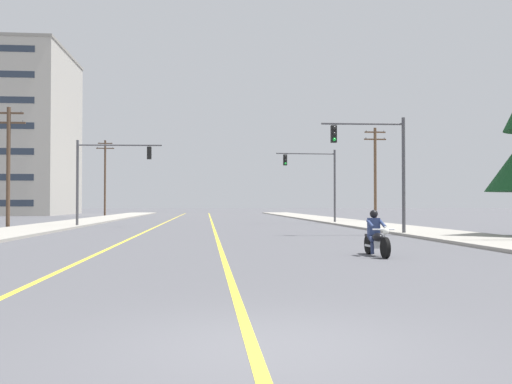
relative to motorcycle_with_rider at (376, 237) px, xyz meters
name	(u,v)px	position (x,y,z in m)	size (l,w,h in m)	color
ground_plane	(267,346)	(-4.67, -11.12, -0.59)	(400.00, 400.00, 0.00)	#515156
lane_stripe_center	(212,222)	(-4.84, 33.88, -0.58)	(0.16, 100.00, 0.01)	yellow
lane_stripe_left	(166,222)	(-8.94, 33.88, -0.58)	(0.16, 100.00, 0.01)	yellow
sidewalk_kerb_right	(354,223)	(6.85, 28.88, -0.52)	(4.40, 110.00, 0.14)	#9E998E
sidewalk_kerb_left	(69,224)	(-16.20, 28.88, -0.52)	(4.40, 110.00, 0.14)	#9E998E
motorcycle_with_rider	(376,237)	(0.00, 0.00, 0.00)	(0.70, 2.19, 1.46)	black
traffic_signal_near_right	(380,158)	(3.73, 11.54, 3.48)	(4.45, 0.37, 6.20)	#47474C
traffic_signal_near_left	(103,169)	(-12.72, 23.85, 3.58)	(6.06, 0.45, 6.20)	#47474C
traffic_signal_mid_right	(318,175)	(3.97, 29.49, 3.52)	(5.08, 0.54, 6.20)	#47474C
utility_pole_left_near	(8,163)	(-18.65, 22.08, 3.85)	(2.22, 0.26, 8.18)	#4C3828
utility_pole_right_far	(375,171)	(9.98, 33.13, 4.04)	(2.03, 0.26, 8.58)	brown
utility_pole_left_far	(105,176)	(-18.61, 59.00, 4.79)	(2.33, 0.26, 10.03)	#4C3828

